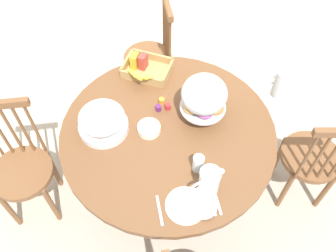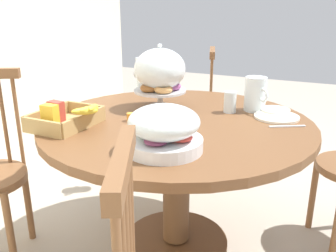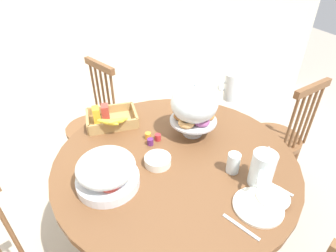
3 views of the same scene
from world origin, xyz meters
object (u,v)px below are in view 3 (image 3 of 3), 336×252
(dining_table, at_px, (175,180))
(drinking_glass, at_px, (233,163))
(fruit_platter_covered, at_px, (107,171))
(windsor_chair_near_window, at_px, (94,127))
(china_plate_large, at_px, (258,207))
(cereal_basket, at_px, (110,118))
(milk_pitcher, at_px, (230,88))
(orange_juice_pitcher, at_px, (262,170))
(pastry_stand_with_dome, at_px, (194,106))
(cereal_bowl, at_px, (158,161))
(windsor_chair_far_side, at_px, (277,140))
(china_plate_small, at_px, (273,197))

(dining_table, distance_m, drinking_glass, 0.40)
(fruit_platter_covered, bearing_deg, drinking_glass, -7.35)
(windsor_chair_near_window, distance_m, china_plate_large, 1.48)
(cereal_basket, bearing_deg, milk_pitcher, 6.35)
(orange_juice_pitcher, bearing_deg, windsor_chair_near_window, 123.84)
(pastry_stand_with_dome, relative_size, cereal_bowl, 2.46)
(dining_table, xyz_separation_m, windsor_chair_far_side, (0.91, 0.28, -0.10))
(drinking_glass, bearing_deg, windsor_chair_far_side, 35.33)
(dining_table, height_order, cereal_basket, cereal_basket)
(windsor_chair_near_window, xyz_separation_m, cereal_bowl, (0.33, -0.89, 0.31))
(orange_juice_pitcher, bearing_deg, cereal_bowl, 148.93)
(orange_juice_pitcher, xyz_separation_m, china_plate_small, (0.00, -0.11, -0.06))
(dining_table, distance_m, fruit_platter_covered, 0.48)
(windsor_chair_near_window, bearing_deg, cereal_bowl, -69.44)
(fruit_platter_covered, height_order, drinking_glass, fruit_platter_covered)
(milk_pitcher, bearing_deg, fruit_platter_covered, -146.53)
(fruit_platter_covered, bearing_deg, windsor_chair_near_window, 94.15)
(cereal_bowl, distance_m, drinking_glass, 0.39)
(cereal_bowl, bearing_deg, milk_pitcher, 38.74)
(fruit_platter_covered, relative_size, china_plate_large, 1.36)
(cereal_basket, distance_m, china_plate_large, 1.02)
(china_plate_small, bearing_deg, drinking_glass, 112.68)
(milk_pitcher, distance_m, china_plate_large, 1.01)
(china_plate_small, bearing_deg, milk_pitcher, 75.18)
(pastry_stand_with_dome, xyz_separation_m, milk_pitcher, (0.42, 0.34, -0.10))
(cereal_basket, bearing_deg, china_plate_small, -51.95)
(windsor_chair_far_side, xyz_separation_m, pastry_stand_with_dome, (-0.75, -0.11, 0.48))
(windsor_chair_near_window, relative_size, windsor_chair_far_side, 1.00)
(orange_juice_pitcher, bearing_deg, windsor_chair_far_side, 45.03)
(pastry_stand_with_dome, relative_size, milk_pitcher, 1.73)
(fruit_platter_covered, bearing_deg, milk_pitcher, 33.47)
(china_plate_large, bearing_deg, drinking_glass, 90.83)
(drinking_glass, bearing_deg, fruit_platter_covered, 172.65)
(cereal_basket, relative_size, drinking_glass, 2.87)
(pastry_stand_with_dome, distance_m, orange_juice_pitcher, 0.52)
(fruit_platter_covered, xyz_separation_m, orange_juice_pitcher, (0.70, -0.19, -0.00))
(dining_table, xyz_separation_m, milk_pitcher, (0.58, 0.51, 0.28))
(drinking_glass, bearing_deg, cereal_basket, 132.39)
(pastry_stand_with_dome, xyz_separation_m, china_plate_small, (0.17, -0.58, -0.18))
(china_plate_large, bearing_deg, pastry_stand_with_dome, 97.93)
(dining_table, height_order, china_plate_small, china_plate_small)
(windsor_chair_far_side, xyz_separation_m, orange_juice_pitcher, (-0.58, -0.58, 0.37))
(windsor_chair_near_window, relative_size, cereal_bowl, 6.96)
(milk_pitcher, height_order, cereal_bowl, milk_pitcher)
(windsor_chair_far_side, xyz_separation_m, cereal_basket, (-1.23, 0.13, 0.33))
(windsor_chair_near_window, distance_m, cereal_basket, 0.56)
(windsor_chair_near_window, xyz_separation_m, milk_pitcher, (1.02, -0.34, 0.38))
(windsor_chair_far_side, height_order, fruit_platter_covered, windsor_chair_far_side)
(pastry_stand_with_dome, height_order, drinking_glass, pastry_stand_with_dome)
(fruit_platter_covered, relative_size, cereal_bowl, 2.14)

